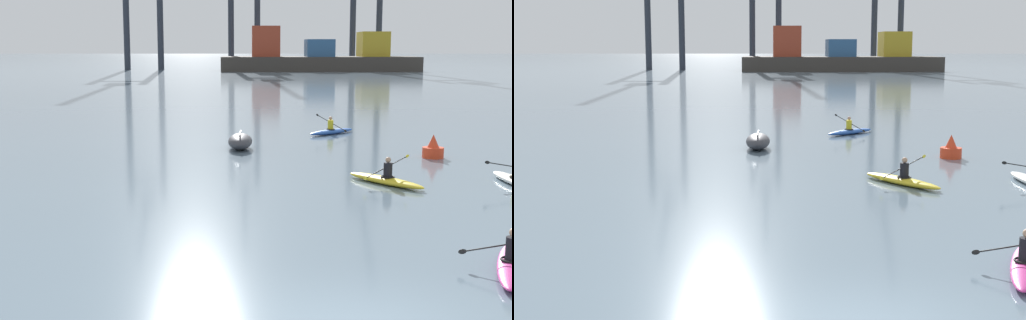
# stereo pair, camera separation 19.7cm
# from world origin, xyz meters

# --- Properties ---
(container_barge) EXTENTS (36.30, 11.11, 8.22)m
(container_barge) POSITION_xyz_m (11.28, 120.06, 2.53)
(container_barge) COLOR #38332D
(container_barge) RESTS_ON ground
(capsized_dinghy) EXTENTS (1.16, 2.63, 0.76)m
(capsized_dinghy) POSITION_xyz_m (-2.12, 20.75, 0.35)
(capsized_dinghy) COLOR #38383D
(capsized_dinghy) RESTS_ON ground
(channel_buoy) EXTENTS (0.90, 0.90, 1.00)m
(channel_buoy) POSITION_xyz_m (6.07, 18.05, 0.36)
(channel_buoy) COLOR red
(channel_buoy) RESTS_ON ground
(kayak_blue) EXTENTS (2.91, 2.74, 1.04)m
(kayak_blue) POSITION_xyz_m (2.73, 26.13, 0.17)
(kayak_blue) COLOR #2856B2
(kayak_blue) RESTS_ON ground
(kayak_yellow) EXTENTS (2.47, 3.11, 0.96)m
(kayak_yellow) POSITION_xyz_m (2.96, 12.39, 0.17)
(kayak_yellow) COLOR yellow
(kayak_yellow) RESTS_ON ground
(kayak_magenta) EXTENTS (2.09, 3.39, 0.97)m
(kayak_magenta) POSITION_xyz_m (3.80, 3.05, 0.17)
(kayak_magenta) COLOR #C13384
(kayak_magenta) RESTS_ON ground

